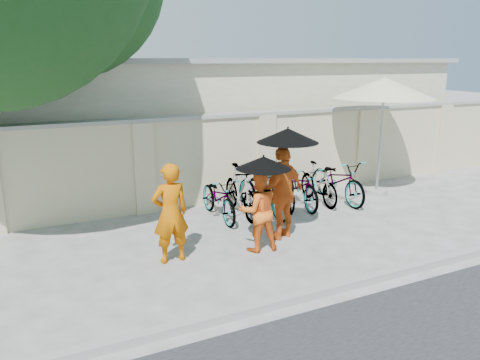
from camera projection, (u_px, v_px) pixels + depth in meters
name	position (u px, v px, depth m)	size (l,w,h in m)	color
ground	(250.00, 256.00, 8.09)	(80.00, 80.00, 0.00)	#ADACAC
kerb	(305.00, 296.00, 6.60)	(40.00, 0.16, 0.12)	gray
compound_wall	(226.00, 159.00, 11.05)	(20.00, 0.30, 2.00)	#C4B88D
building_behind	(205.00, 115.00, 14.63)	(14.00, 6.00, 3.20)	beige
monk_left	(170.00, 213.00, 7.67)	(0.62, 0.40, 1.69)	#C65D02
monk_center	(258.00, 210.00, 8.16)	(0.72, 0.56, 1.47)	orange
parasol_center	(264.00, 163.00, 7.90)	(0.94, 0.94, 0.88)	black
monk_right	(283.00, 193.00, 8.71)	(1.03, 0.43, 1.76)	#DB5D1A
parasol_right	(288.00, 135.00, 8.38)	(1.13, 1.13, 1.10)	black
patio_umbrella	(384.00, 89.00, 11.20)	(2.86, 2.86, 2.88)	gray
bike_0	(219.00, 198.00, 9.87)	(0.62, 1.77, 0.93)	#A2A0AD
bike_1	(240.00, 191.00, 10.06)	(0.51, 1.82, 1.09)	#A2A0AD
bike_2	(264.00, 192.00, 10.16)	(0.67, 1.91, 1.00)	#A2A0AD
bike_3	(279.00, 186.00, 10.56)	(0.48, 1.69, 1.02)	#A2A0AD
bike_4	(300.00, 185.00, 10.73)	(0.65, 1.85, 0.97)	#A2A0AD
bike_5	(319.00, 183.00, 10.92)	(0.45, 1.60, 0.96)	#A2A0AD
bike_6	(338.00, 180.00, 11.07)	(0.69, 1.97, 1.04)	#A2A0AD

